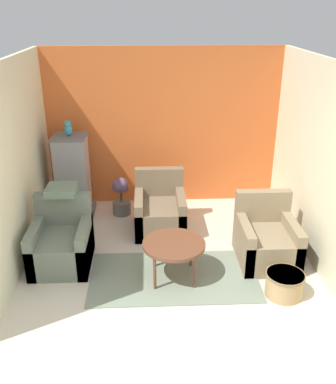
{
  "coord_description": "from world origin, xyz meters",
  "views": [
    {
      "loc": [
        -0.23,
        -3.33,
        3.09
      ],
      "look_at": [
        0.0,
        1.67,
        0.88
      ],
      "focal_mm": 40.0,
      "sensor_mm": 36.0,
      "label": 1
    }
  ],
  "objects": [
    {
      "name": "ground_plane",
      "position": [
        0.0,
        0.0,
        0.0
      ],
      "size": [
        20.0,
        20.0,
        0.0
      ],
      "primitive_type": "plane",
      "color": "beige",
      "rests_on": "ground"
    },
    {
      "name": "wall_back_accent",
      "position": [
        0.0,
        3.38,
        1.26
      ],
      "size": [
        3.81,
        0.06,
        2.52
      ],
      "color": "orange",
      "rests_on": "ground_plane"
    },
    {
      "name": "wall_left",
      "position": [
        -1.88,
        1.67,
        1.26
      ],
      "size": [
        0.06,
        3.35,
        2.52
      ],
      "color": "beige",
      "rests_on": "ground_plane"
    },
    {
      "name": "wall_right",
      "position": [
        1.88,
        1.67,
        1.26
      ],
      "size": [
        0.06,
        3.35,
        2.52
      ],
      "color": "beige",
      "rests_on": "ground_plane"
    },
    {
      "name": "area_rug",
      "position": [
        0.04,
        1.07,
        0.01
      ],
      "size": [
        2.05,
        1.12,
        0.01
      ],
      "color": "gray",
      "rests_on": "ground_plane"
    },
    {
      "name": "coffee_table",
      "position": [
        0.04,
        1.07,
        0.44
      ],
      "size": [
        0.76,
        0.76,
        0.49
      ],
      "color": "brown",
      "rests_on": "ground_plane"
    },
    {
      "name": "armchair_left",
      "position": [
        -1.37,
        1.46,
        0.28
      ],
      "size": [
        0.73,
        0.83,
        0.85
      ],
      "color": "slate",
      "rests_on": "ground_plane"
    },
    {
      "name": "armchair_right",
      "position": [
        1.27,
        1.42,
        0.28
      ],
      "size": [
        0.73,
        0.83,
        0.85
      ],
      "color": "#8E7A5B",
      "rests_on": "ground_plane"
    },
    {
      "name": "armchair_middle",
      "position": [
        -0.09,
        2.33,
        0.28
      ],
      "size": [
        0.73,
        0.83,
        0.85
      ],
      "color": "#7A664C",
      "rests_on": "ground_plane"
    },
    {
      "name": "birdcage",
      "position": [
        -1.42,
        2.87,
        0.63
      ],
      "size": [
        0.58,
        0.58,
        1.3
      ],
      "color": "slate",
      "rests_on": "ground_plane"
    },
    {
      "name": "parrot",
      "position": [
        -1.42,
        2.87,
        1.41
      ],
      "size": [
        0.11,
        0.2,
        0.24
      ],
      "color": "teal",
      "rests_on": "birdcage"
    },
    {
      "name": "potted_plant",
      "position": [
        -0.69,
        2.85,
        0.31
      ],
      "size": [
        0.29,
        0.29,
        0.61
      ],
      "color": "#66605B",
      "rests_on": "ground_plane"
    },
    {
      "name": "wicker_basket",
      "position": [
        1.29,
        0.66,
        0.16
      ],
      "size": [
        0.44,
        0.44,
        0.29
      ],
      "color": "tan",
      "rests_on": "ground_plane"
    },
    {
      "name": "throw_pillow",
      "position": [
        -1.37,
        1.77,
        0.9
      ],
      "size": [
        0.37,
        0.37,
        0.1
      ],
      "color": "slate",
      "rests_on": "armchair_left"
    }
  ]
}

